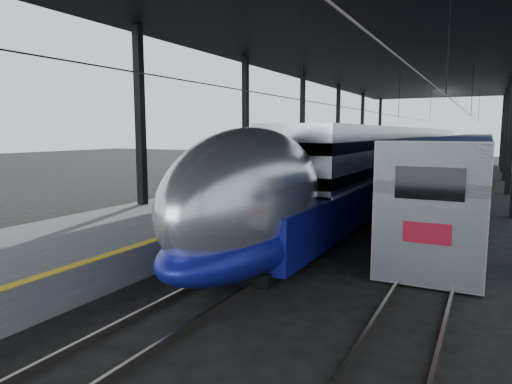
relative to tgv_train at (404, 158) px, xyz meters
The scene contains 7 objects.
ground 28.61m from the tgv_train, 94.02° to the right, with size 160.00×160.00×0.00m, color black.
platform 10.22m from the tgv_train, 123.05° to the right, with size 6.00×80.00×1.00m, color #4C4C4F.
yellow_strip 8.95m from the tgv_train, 107.71° to the right, with size 0.30×80.00×0.01m, color gold.
rails 9.06m from the tgv_train, 73.53° to the right, with size 6.52×80.00×0.16m.
canopy 10.95m from the tgv_train, 90.67° to the right, with size 18.00×75.00×9.47m.
tgv_train is the anchor object (origin of this frame).
second_train 5.03m from the tgv_train, ahead, with size 2.96×56.05×4.07m.
Camera 1 is at (8.39, -11.16, 4.32)m, focal length 32.00 mm.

